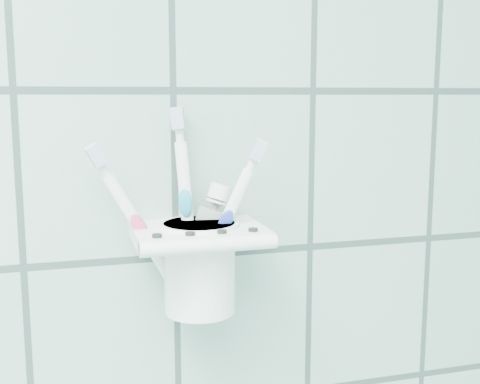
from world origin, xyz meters
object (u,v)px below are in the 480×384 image
(toothbrush_blue, at_px, (194,205))
(toothbrush_pink, at_px, (184,213))
(toothpaste_tube, at_px, (187,232))
(holder_bracket, at_px, (198,235))
(toothbrush_orange, at_px, (187,215))
(cup, at_px, (200,263))

(toothbrush_blue, bearing_deg, toothbrush_pink, -151.23)
(toothbrush_blue, relative_size, toothpaste_tube, 1.49)
(holder_bracket, relative_size, toothbrush_orange, 0.72)
(holder_bracket, distance_m, toothbrush_blue, 0.03)
(holder_bracket, distance_m, cup, 0.03)
(holder_bracket, xyz_separation_m, cup, (0.00, 0.00, -0.03))
(holder_bracket, relative_size, cup, 1.39)
(holder_bracket, distance_m, toothpaste_tube, 0.02)
(holder_bracket, bearing_deg, toothbrush_blue, 101.18)
(toothbrush_blue, bearing_deg, toothpaste_tube, 154.76)
(toothpaste_tube, bearing_deg, cup, -38.94)
(cup, height_order, toothpaste_tube, toothpaste_tube)
(toothbrush_pink, relative_size, toothbrush_orange, 1.01)
(holder_bracket, distance_m, toothbrush_orange, 0.02)
(toothbrush_orange, bearing_deg, toothpaste_tube, 95.63)
(cup, distance_m, toothbrush_blue, 0.06)
(holder_bracket, height_order, cup, same)
(toothbrush_blue, bearing_deg, toothbrush_orange, -134.90)
(toothbrush_blue, relative_size, toothbrush_orange, 1.12)
(toothbrush_pink, bearing_deg, toothpaste_tube, 52.00)
(cup, relative_size, toothbrush_pink, 0.51)
(cup, relative_size, toothpaste_tube, 0.69)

